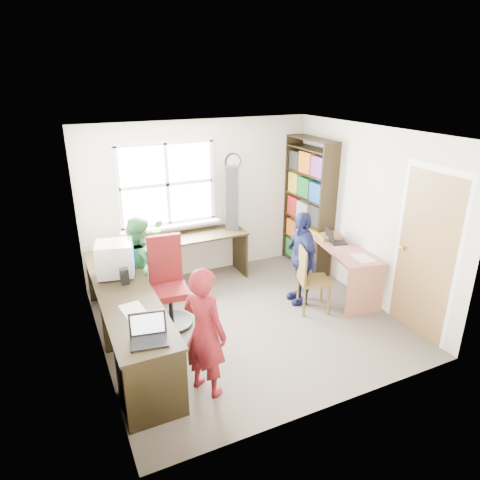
{
  "coord_description": "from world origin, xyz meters",
  "views": [
    {
      "loc": [
        -2.13,
        -4.29,
        3.0
      ],
      "look_at": [
        0.0,
        0.25,
        1.05
      ],
      "focal_mm": 32.0,
      "sensor_mm": 36.0,
      "label": 1
    }
  ],
  "objects_px": {
    "l_desk": "(152,326)",
    "person_red": "(205,332)",
    "crt_monitor": "(115,259)",
    "person_navy": "(301,258)",
    "laptop_left": "(149,334)",
    "swivel_chair": "(169,287)",
    "potted_plant": "(157,229)",
    "cd_tower": "(232,198)",
    "bookshelf": "(308,208)",
    "person_green": "(142,266)",
    "wooden_chair": "(309,277)",
    "laptop_right": "(334,239)",
    "right_desk": "(345,261)"
  },
  "relations": [
    {
      "from": "bookshelf",
      "to": "cd_tower",
      "type": "xyz_separation_m",
      "value": [
        -1.24,
        0.25,
        0.24
      ]
    },
    {
      "from": "swivel_chair",
      "to": "person_red",
      "type": "relative_size",
      "value": 0.84
    },
    {
      "from": "crt_monitor",
      "to": "laptop_left",
      "type": "xyz_separation_m",
      "value": [
        0.02,
        -1.49,
        -0.15
      ]
    },
    {
      "from": "laptop_right",
      "to": "cd_tower",
      "type": "distance_m",
      "value": 1.64
    },
    {
      "from": "person_navy",
      "to": "bookshelf",
      "type": "bearing_deg",
      "value": 151.06
    },
    {
      "from": "bookshelf",
      "to": "swivel_chair",
      "type": "relative_size",
      "value": 1.83
    },
    {
      "from": "potted_plant",
      "to": "cd_tower",
      "type": "bearing_deg",
      "value": -3.2
    },
    {
      "from": "l_desk",
      "to": "laptop_right",
      "type": "xyz_separation_m",
      "value": [
        2.88,
        0.67,
        0.31
      ]
    },
    {
      "from": "l_desk",
      "to": "bookshelf",
      "type": "height_order",
      "value": "bookshelf"
    },
    {
      "from": "bookshelf",
      "to": "cd_tower",
      "type": "distance_m",
      "value": 1.28
    },
    {
      "from": "bookshelf",
      "to": "person_navy",
      "type": "relative_size",
      "value": 1.6
    },
    {
      "from": "person_red",
      "to": "l_desk",
      "type": "bearing_deg",
      "value": -1.92
    },
    {
      "from": "l_desk",
      "to": "person_green",
      "type": "distance_m",
      "value": 1.14
    },
    {
      "from": "swivel_chair",
      "to": "crt_monitor",
      "type": "height_order",
      "value": "crt_monitor"
    },
    {
      "from": "l_desk",
      "to": "person_green",
      "type": "bearing_deg",
      "value": 81.64
    },
    {
      "from": "person_red",
      "to": "cd_tower",
      "type": "bearing_deg",
      "value": -59.4
    },
    {
      "from": "l_desk",
      "to": "person_navy",
      "type": "distance_m",
      "value": 2.27
    },
    {
      "from": "potted_plant",
      "to": "person_navy",
      "type": "relative_size",
      "value": 0.23
    },
    {
      "from": "wooden_chair",
      "to": "person_red",
      "type": "bearing_deg",
      "value": -134.91
    },
    {
      "from": "crt_monitor",
      "to": "right_desk",
      "type": "bearing_deg",
      "value": 4.96
    },
    {
      "from": "wooden_chair",
      "to": "person_green",
      "type": "xyz_separation_m",
      "value": [
        -2.02,
        0.88,
        0.18
      ]
    },
    {
      "from": "laptop_right",
      "to": "person_green",
      "type": "height_order",
      "value": "person_green"
    },
    {
      "from": "bookshelf",
      "to": "person_navy",
      "type": "xyz_separation_m",
      "value": [
        -0.75,
        -0.99,
        -0.34
      ]
    },
    {
      "from": "l_desk",
      "to": "laptop_right",
      "type": "height_order",
      "value": "laptop_right"
    },
    {
      "from": "l_desk",
      "to": "person_navy",
      "type": "relative_size",
      "value": 2.24
    },
    {
      "from": "l_desk",
      "to": "swivel_chair",
      "type": "relative_size",
      "value": 2.56
    },
    {
      "from": "wooden_chair",
      "to": "laptop_left",
      "type": "bearing_deg",
      "value": -140.51
    },
    {
      "from": "potted_plant",
      "to": "l_desk",
      "type": "bearing_deg",
      "value": -107.54
    },
    {
      "from": "l_desk",
      "to": "cd_tower",
      "type": "height_order",
      "value": "cd_tower"
    },
    {
      "from": "bookshelf",
      "to": "potted_plant",
      "type": "xyz_separation_m",
      "value": [
        -2.39,
        0.32,
        -0.1
      ]
    },
    {
      "from": "l_desk",
      "to": "person_red",
      "type": "height_order",
      "value": "person_red"
    },
    {
      "from": "swivel_chair",
      "to": "crt_monitor",
      "type": "bearing_deg",
      "value": 175.49
    },
    {
      "from": "swivel_chair",
      "to": "person_navy",
      "type": "bearing_deg",
      "value": -2.76
    },
    {
      "from": "swivel_chair",
      "to": "crt_monitor",
      "type": "relative_size",
      "value": 2.35
    },
    {
      "from": "cd_tower",
      "to": "crt_monitor",
      "type": "bearing_deg",
      "value": -135.84
    },
    {
      "from": "potted_plant",
      "to": "crt_monitor",
      "type": "bearing_deg",
      "value": -128.06
    },
    {
      "from": "potted_plant",
      "to": "person_red",
      "type": "bearing_deg",
      "value": -94.73
    },
    {
      "from": "l_desk",
      "to": "person_green",
      "type": "xyz_separation_m",
      "value": [
        0.16,
        1.11,
        0.21
      ]
    },
    {
      "from": "person_navy",
      "to": "person_green",
      "type": "bearing_deg",
      "value": -98.77
    },
    {
      "from": "l_desk",
      "to": "wooden_chair",
      "type": "relative_size",
      "value": 3.26
    },
    {
      "from": "crt_monitor",
      "to": "person_navy",
      "type": "xyz_separation_m",
      "value": [
        2.4,
        -0.33,
        -0.3
      ]
    },
    {
      "from": "laptop_right",
      "to": "person_red",
      "type": "distance_m",
      "value": 2.87
    },
    {
      "from": "right_desk",
      "to": "laptop_right",
      "type": "height_order",
      "value": "laptop_right"
    },
    {
      "from": "person_red",
      "to": "person_navy",
      "type": "relative_size",
      "value": 1.04
    },
    {
      "from": "l_desk",
      "to": "bookshelf",
      "type": "xyz_separation_m",
      "value": [
        2.96,
        1.47,
        0.55
      ]
    },
    {
      "from": "l_desk",
      "to": "person_red",
      "type": "bearing_deg",
      "value": -62.08
    },
    {
      "from": "laptop_left",
      "to": "person_red",
      "type": "xyz_separation_m",
      "value": [
        0.53,
        -0.01,
        -0.12
      ]
    },
    {
      "from": "cd_tower",
      "to": "swivel_chair",
      "type": "bearing_deg",
      "value": -123.99
    },
    {
      "from": "person_red",
      "to": "person_navy",
      "type": "height_order",
      "value": "person_red"
    },
    {
      "from": "crt_monitor",
      "to": "person_red",
      "type": "relative_size",
      "value": 0.36
    }
  ]
}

